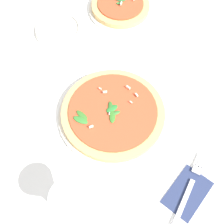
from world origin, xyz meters
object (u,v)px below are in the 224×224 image
pizza_arugula_main (112,114)px  fork (189,189)px  side_plate_white (58,29)px  wine_glass (73,204)px  pizza_personal_side (121,7)px

pizza_arugula_main → fork: size_ratio=1.58×
pizza_arugula_main → fork: bearing=-84.7°
side_plate_white → wine_glass: bearing=-118.0°
pizza_arugula_main → side_plate_white: pizza_arugula_main is taller
pizza_arugula_main → pizza_personal_side: bearing=48.7°
wine_glass → side_plate_white: 0.63m
wine_glass → side_plate_white: size_ratio=1.03×
pizza_personal_side → wine_glass: bearing=-136.5°
pizza_arugula_main → fork: 0.29m
pizza_personal_side → wine_glass: 0.72m
fork → pizza_arugula_main: bearing=70.5°
wine_glass → pizza_personal_side: bearing=43.5°
pizza_arugula_main → pizza_personal_side: same height
side_plate_white → pizza_arugula_main: bearing=-98.6°
pizza_arugula_main → fork: pizza_arugula_main is taller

